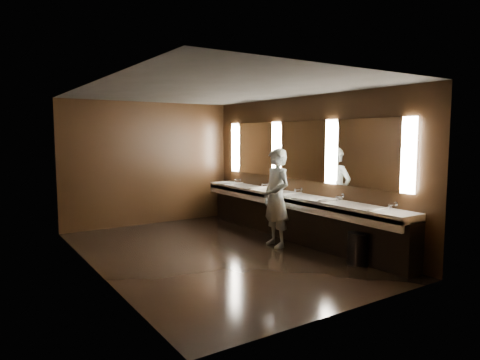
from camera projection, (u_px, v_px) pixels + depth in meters
name	position (u px, v px, depth m)	size (l,w,h in m)	color
floor	(215.00, 253.00, 7.47)	(6.00, 6.00, 0.00)	black
ceiling	(214.00, 90.00, 7.17)	(4.00, 6.00, 0.02)	#2D2D2B
wall_back	(149.00, 164.00, 9.81)	(4.00, 0.02, 2.80)	black
wall_front	(346.00, 193.00, 4.83)	(4.00, 0.02, 2.80)	black
wall_left	(95.00, 180.00, 6.23)	(0.02, 6.00, 2.80)	black
wall_right	(302.00, 168.00, 8.41)	(0.02, 6.00, 2.80)	black
sink_counter	(294.00, 215.00, 8.39)	(0.55, 5.40, 1.01)	black
mirror_band	(302.00, 150.00, 8.37)	(0.06, 5.03, 1.15)	white
person	(276.00, 198.00, 7.85)	(0.66, 0.43, 1.81)	#8CA8D1
trash_bin	(358.00, 249.00, 6.78)	(0.33, 0.33, 0.51)	black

